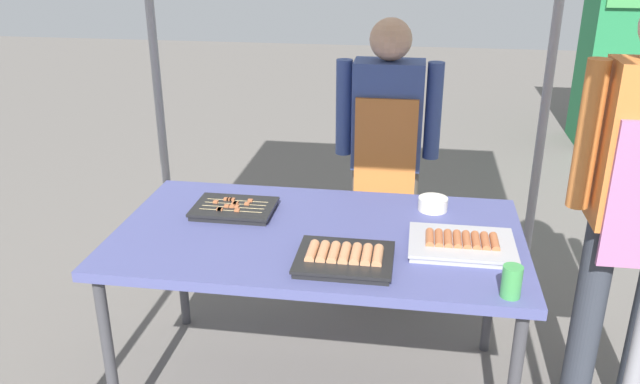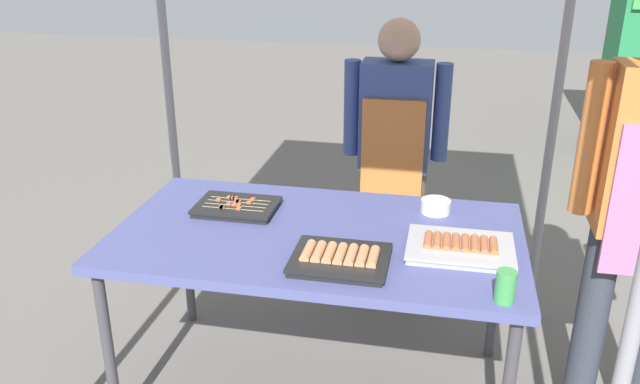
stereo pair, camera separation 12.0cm
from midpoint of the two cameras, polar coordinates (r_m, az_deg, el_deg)
stall_table at (r=2.58m, az=1.11°, el=-4.60°), size 1.60×0.90×0.75m
tray_grilled_sausages at (r=2.46m, az=13.63°, el=-4.78°), size 0.39×0.29×0.05m
tray_meat_skewers at (r=2.75m, az=-6.13°, el=-1.33°), size 0.34×0.24×0.04m
tray_pork_links at (r=2.31m, az=3.28°, el=-5.90°), size 0.34×0.29×0.06m
condiment_bowl at (r=2.77m, az=11.39°, el=-1.24°), size 0.12×0.12×0.05m
drink_cup_near_edge at (r=2.17m, az=17.57°, el=-7.96°), size 0.07×0.07×0.11m
vendor_woman at (r=3.25m, az=7.63°, el=4.18°), size 0.52×0.22×1.48m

